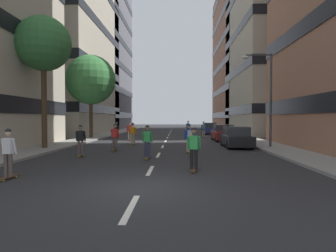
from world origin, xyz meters
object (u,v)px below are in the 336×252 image
Objects in this scene: skater_2 at (8,151)px; skater_8 at (81,139)px; street_tree_near at (91,80)px; skater_7 at (133,133)px; parked_car_far at (236,138)px; skater_0 at (194,147)px; parked_car_mid at (223,133)px; skater_10 at (117,129)px; skater_3 at (130,130)px; street_tree_mid at (43,45)px; streetlamp_right at (266,90)px; parked_car_near at (209,129)px; skater_9 at (189,137)px; skater_4 at (188,127)px; skater_6 at (115,136)px; skater_1 at (204,129)px; skater_5 at (147,140)px.

skater_2 is 1.00× the size of skater_8.
street_tree_near is 4.80× the size of skater_7.
skater_0 is at bearing -110.33° from parked_car_far.
skater_10 is (-10.88, 3.68, 0.29)m from parked_car_mid.
skater_3 is 11.80m from skater_8.
street_tree_mid is (-13.29, -2.08, 6.38)m from parked_car_far.
parked_car_far is 2.47× the size of skater_7.
skater_0 is (-5.50, -8.97, -3.15)m from streetlamp_right.
parked_car_near is 2.47× the size of skater_9.
skater_7 is (-9.72, 2.44, -3.15)m from streetlamp_right.
skater_4 is (6.00, 11.85, 0.00)m from skater_3.
street_tree_near is at bearing 98.76° from skater_2.
parked_car_far is at bearing -11.42° from skater_7.
streetlamp_right is 3.65× the size of skater_3.
skater_4 and skater_9 have the same top height.
street_tree_mid is 15.48m from streetlamp_right.
skater_6 is at bearing -7.81° from street_tree_mid.
parked_car_near is at bearing 79.33° from skater_1.
skater_10 is at bearing 91.84° from skater_2.
parked_car_mid is 14.55m from street_tree_near.
skater_3 and skater_7 have the same top height.
skater_6 is at bearing 124.90° from skater_5.
skater_3 and skater_9 have the same top height.
skater_1 is (-1.47, 10.26, 0.32)m from parked_car_far.
street_tree_near reaches higher than skater_0.
skater_1 is at bearing 46.24° from street_tree_mid.
skater_3 and skater_6 have the same top height.
streetlamp_right is (1.86, -0.85, 3.44)m from parked_car_far.
skater_3 is 1.00× the size of skater_7.
skater_1 is 1.00× the size of skater_2.
parked_car_far is 2.47× the size of skater_6.
skater_7 is at bearing 165.93° from streetlamp_right.
skater_0 is at bearing -69.78° from skater_10.
skater_3 is at bearing 145.24° from parked_car_far.
skater_1 and skater_7 have the same top height.
parked_car_near is 24.97m from street_tree_mid.
skater_1 is at bearing 2.60° from skater_10.
streetlamp_right is at bearing -75.94° from skater_4.
skater_10 is at bearing 94.61° from skater_8.
skater_3 is at bearing 108.11° from skater_0.
skater_3 is at bearing -28.56° from street_tree_near.
parked_car_far is 15.40m from skater_2.
parked_car_near is 0.50× the size of street_tree_mid.
skater_0 and skater_7 have the same top height.
parked_car_mid is 13.79m from skater_5.
skater_5 reaches higher than parked_car_mid.
skater_0 is 1.00× the size of skater_9.
skater_2 is 8.97m from skater_6.
street_tree_mid is 7.87m from skater_6.
street_tree_mid is 11.67m from skater_2.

